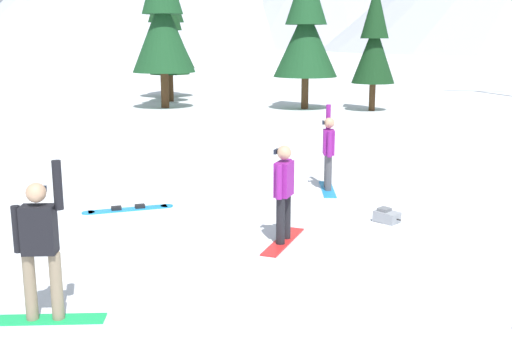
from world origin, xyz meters
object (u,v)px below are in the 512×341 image
(backpack_grey, at_px, (387,216))
(pine_tree_leaning, at_px, (306,28))
(pine_tree_slender, at_px, (163,18))
(snowboarder_background, at_px, (328,151))
(pine_tree_broad, at_px, (374,42))
(pine_tree_young, at_px, (166,25))
(snowboarder_midground, at_px, (284,192))
(loose_snowboard_far_spare, at_px, (128,209))
(snowboarder_foreground, at_px, (40,247))
(pine_tree_twin, at_px, (169,34))

(backpack_grey, relative_size, pine_tree_leaning, 0.08)
(backpack_grey, bearing_deg, pine_tree_slender, 119.07)
(snowboarder_background, bearing_deg, pine_tree_broad, 85.41)
(pine_tree_young, bearing_deg, snowboarder_midground, -68.61)
(loose_snowboard_far_spare, bearing_deg, snowboarder_background, 31.24)
(snowboarder_midground, height_order, backpack_grey, snowboarder_midground)
(snowboarder_foreground, relative_size, pine_tree_leaning, 0.28)
(backpack_grey, xyz_separation_m, pine_tree_leaning, (-3.22, 19.14, 3.82))
(loose_snowboard_far_spare, distance_m, backpack_grey, 5.19)
(snowboarder_background, height_order, pine_tree_leaning, pine_tree_leaning)
(snowboarder_midground, relative_size, backpack_grey, 3.09)
(loose_snowboard_far_spare, bearing_deg, pine_tree_twin, 104.87)
(loose_snowboard_far_spare, bearing_deg, snowboarder_midground, -23.98)
(pine_tree_twin, bearing_deg, snowboarder_foreground, -76.15)
(pine_tree_leaning, bearing_deg, backpack_grey, -80.44)
(backpack_grey, height_order, pine_tree_twin, pine_tree_twin)
(loose_snowboard_far_spare, distance_m, pine_tree_twin, 22.62)
(backpack_grey, relative_size, pine_tree_broad, 0.09)
(loose_snowboard_far_spare, relative_size, pine_tree_leaning, 0.24)
(backpack_grey, relative_size, pine_tree_twin, 0.08)
(loose_snowboard_far_spare, xyz_separation_m, pine_tree_leaning, (1.97, 19.13, 3.91))
(pine_tree_leaning, distance_m, pine_tree_slender, 7.06)
(snowboarder_background, distance_m, pine_tree_broad, 16.62)
(loose_snowboard_far_spare, xyz_separation_m, pine_tree_young, (-6.73, 24.31, 4.17))
(backpack_grey, height_order, pine_tree_broad, pine_tree_broad)
(pine_tree_twin, relative_size, pine_tree_young, 0.89)
(snowboarder_foreground, relative_size, pine_tree_twin, 0.30)
(backpack_grey, distance_m, pine_tree_leaning, 19.78)
(snowboarder_foreground, xyz_separation_m, pine_tree_twin, (-6.55, 26.55, 2.74))
(pine_tree_slender, height_order, pine_tree_broad, pine_tree_slender)
(pine_tree_slender, relative_size, pine_tree_young, 1.06)
(snowboarder_foreground, bearing_deg, pine_tree_broad, 79.41)
(pine_tree_young, bearing_deg, snowboarder_foreground, -75.55)
(snowboarder_background, bearing_deg, pine_tree_slender, 119.31)
(pine_tree_twin, bearing_deg, pine_tree_broad, -14.20)
(backpack_grey, relative_size, pine_tree_young, 0.07)
(backpack_grey, bearing_deg, snowboarder_midground, -140.31)
(pine_tree_leaning, height_order, pine_tree_slender, pine_tree_slender)
(pine_tree_twin, bearing_deg, loose_snowboard_far_spare, -75.13)
(backpack_grey, bearing_deg, pine_tree_broad, 89.78)
(pine_tree_leaning, bearing_deg, pine_tree_twin, 162.43)
(pine_tree_broad, distance_m, pine_tree_young, 13.24)
(snowboarder_background, height_order, loose_snowboard_far_spare, snowboarder_background)
(pine_tree_slender, xyz_separation_m, pine_tree_young, (-1.70, 5.93, -0.23))
(snowboarder_background, height_order, backpack_grey, snowboarder_background)
(snowboarder_midground, distance_m, backpack_grey, 2.47)
(backpack_grey, bearing_deg, snowboarder_foreground, -131.28)
(snowboarder_midground, bearing_deg, snowboarder_foreground, -126.38)
(pine_tree_slender, xyz_separation_m, pine_tree_broad, (10.29, 0.41, -1.13))
(backpack_grey, relative_size, pine_tree_slender, 0.07)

